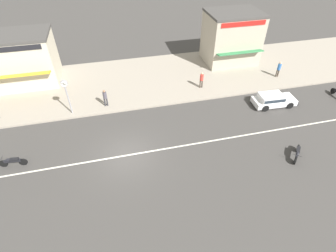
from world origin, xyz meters
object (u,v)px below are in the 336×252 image
(hatchback_white_0, at_px, (273,99))
(pedestrian_near_clock, at_px, (202,79))
(shopfront_mid_block, at_px, (22,59))
(shopfront_corner_warung, at_px, (231,37))
(motorcycle_0, at_px, (12,161))
(pedestrian_far_end, at_px, (105,97))
(pedestrian_by_shop, at_px, (279,68))
(motorcycle_2, at_px, (297,153))
(street_clock, at_px, (66,90))

(hatchback_white_0, bearing_deg, pedestrian_near_clock, 142.63)
(shopfront_mid_block, bearing_deg, shopfront_corner_warung, -0.62)
(motorcycle_0, xyz_separation_m, pedestrian_far_end, (6.71, 5.56, 0.68))
(motorcycle_0, height_order, pedestrian_near_clock, pedestrian_near_clock)
(pedestrian_far_end, bearing_deg, shopfront_corner_warung, 22.35)
(shopfront_corner_warung, height_order, shopfront_mid_block, shopfront_corner_warung)
(hatchback_white_0, height_order, pedestrian_far_end, pedestrian_far_end)
(pedestrian_near_clock, height_order, shopfront_mid_block, shopfront_mid_block)
(pedestrian_far_end, bearing_deg, pedestrian_near_clock, 5.80)
(pedestrian_by_shop, height_order, pedestrian_far_end, pedestrian_by_shop)
(motorcycle_2, relative_size, shopfront_corner_warung, 0.27)
(motorcycle_2, distance_m, street_clock, 18.36)
(hatchback_white_0, relative_size, pedestrian_by_shop, 2.39)
(hatchback_white_0, bearing_deg, motorcycle_0, -173.62)
(street_clock, bearing_deg, motorcycle_0, -126.22)
(pedestrian_near_clock, relative_size, shopfront_mid_block, 0.27)
(street_clock, height_order, shopfront_mid_block, shopfront_mid_block)
(motorcycle_2, bearing_deg, shopfront_corner_warung, 84.95)
(pedestrian_near_clock, distance_m, pedestrian_far_end, 9.31)
(hatchback_white_0, height_order, pedestrian_by_shop, pedestrian_by_shop)
(hatchback_white_0, xyz_separation_m, motorcycle_0, (-21.36, -2.39, -0.17))
(motorcycle_2, xyz_separation_m, shopfront_corner_warung, (1.35, 15.31, 2.44))
(street_clock, bearing_deg, pedestrian_near_clock, 6.35)
(shopfront_corner_warung, bearing_deg, hatchback_white_0, -87.52)
(street_clock, xyz_separation_m, shopfront_corner_warung, (17.20, 6.28, 0.36))
(street_clock, bearing_deg, shopfront_mid_block, 124.04)
(motorcycle_2, height_order, street_clock, street_clock)
(street_clock, distance_m, pedestrian_near_clock, 12.36)
(motorcycle_0, height_order, pedestrian_far_end, pedestrian_far_end)
(motorcycle_0, relative_size, pedestrian_near_clock, 1.13)
(motorcycle_0, height_order, pedestrian_by_shop, pedestrian_by_shop)
(motorcycle_0, relative_size, pedestrian_by_shop, 1.12)
(pedestrian_far_end, bearing_deg, pedestrian_by_shop, 3.63)
(pedestrian_near_clock, distance_m, pedestrian_by_shop, 8.45)
(shopfront_corner_warung, bearing_deg, street_clock, -159.94)
(pedestrian_near_clock, xyz_separation_m, shopfront_mid_block, (-16.60, 5.16, 1.50))
(pedestrian_by_shop, relative_size, shopfront_corner_warung, 0.29)
(pedestrian_by_shop, relative_size, pedestrian_far_end, 1.02)
(hatchback_white_0, xyz_separation_m, pedestrian_near_clock, (-5.39, 4.12, 0.52))
(pedestrian_by_shop, bearing_deg, motorcycle_0, -164.69)
(street_clock, xyz_separation_m, shopfront_mid_block, (-4.40, 6.51, 0.11))
(motorcycle_2, bearing_deg, motorcycle_0, 168.79)
(pedestrian_by_shop, distance_m, pedestrian_far_end, 17.75)
(pedestrian_by_shop, height_order, shopfront_corner_warung, shopfront_corner_warung)
(shopfront_mid_block, bearing_deg, pedestrian_far_end, -39.73)
(pedestrian_near_clock, bearing_deg, street_clock, -173.65)
(motorcycle_2, distance_m, pedestrian_by_shop, 11.64)
(motorcycle_2, distance_m, pedestrian_far_end, 16.01)
(hatchback_white_0, relative_size, shopfront_corner_warung, 0.70)
(motorcycle_0, height_order, street_clock, street_clock)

